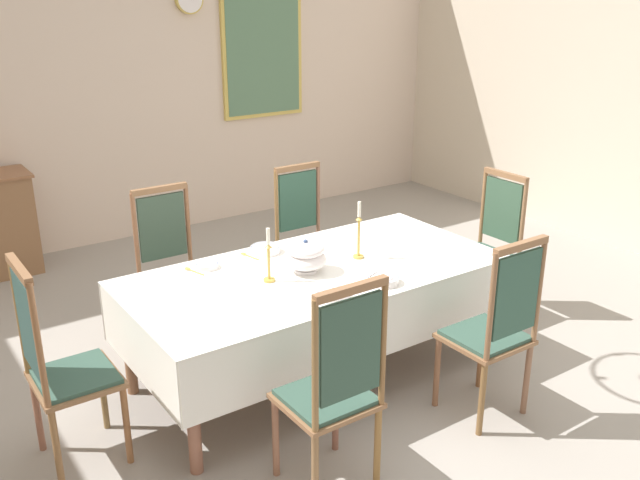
# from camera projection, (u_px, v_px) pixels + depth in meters

# --- Properties ---
(ground) EXTENTS (7.55, 6.77, 0.04)m
(ground) POSITION_uv_depth(u_px,v_px,m) (324.00, 382.00, 4.55)
(ground) COLOR #9C948C
(back_wall) EXTENTS (7.55, 0.08, 3.35)m
(back_wall) POSITION_uv_depth(u_px,v_px,m) (118.00, 68.00, 6.61)
(back_wall) COLOR beige
(back_wall) RESTS_ON ground
(dining_table) EXTENTS (2.36, 1.13, 0.74)m
(dining_table) POSITION_uv_depth(u_px,v_px,m) (316.00, 280.00, 4.38)
(dining_table) COLOR brown
(dining_table) RESTS_ON ground
(tablecloth) EXTENTS (2.38, 1.15, 0.39)m
(tablecloth) POSITION_uv_depth(u_px,v_px,m) (316.00, 283.00, 4.39)
(tablecloth) COLOR white
(tablecloth) RESTS_ON dining_table
(chair_south_a) EXTENTS (0.44, 0.42, 1.17)m
(chair_south_a) POSITION_uv_depth(u_px,v_px,m) (334.00, 386.00, 3.36)
(chair_south_a) COLOR brown
(chair_south_a) RESTS_ON ground
(chair_north_a) EXTENTS (0.44, 0.42, 1.12)m
(chair_north_a) POSITION_uv_depth(u_px,v_px,m) (172.00, 265.00, 4.87)
(chair_north_a) COLOR brown
(chair_north_a) RESTS_ON ground
(chair_south_b) EXTENTS (0.44, 0.42, 1.13)m
(chair_south_b) POSITION_uv_depth(u_px,v_px,m) (495.00, 327.00, 3.97)
(chair_south_b) COLOR brown
(chair_south_b) RESTS_ON ground
(chair_north_b) EXTENTS (0.44, 0.42, 1.11)m
(chair_north_b) POSITION_uv_depth(u_px,v_px,m) (307.00, 235.00, 5.47)
(chair_north_b) COLOR brown
(chair_north_b) RESTS_ON ground
(chair_head_west) EXTENTS (0.42, 0.44, 1.17)m
(chair_head_west) POSITION_uv_depth(u_px,v_px,m) (60.00, 364.00, 3.56)
(chair_head_west) COLOR olive
(chair_head_west) RESTS_ON ground
(chair_head_east) EXTENTS (0.42, 0.44, 1.12)m
(chair_head_east) POSITION_uv_depth(u_px,v_px,m) (488.00, 244.00, 5.26)
(chair_head_east) COLOR brown
(chair_head_east) RESTS_ON ground
(soup_tureen) EXTENTS (0.26, 0.26, 0.21)m
(soup_tureen) POSITION_uv_depth(u_px,v_px,m) (306.00, 256.00, 4.28)
(soup_tureen) COLOR white
(soup_tureen) RESTS_ON tablecloth
(candlestick_west) EXTENTS (0.07, 0.07, 0.34)m
(candlestick_west) POSITION_uv_depth(u_px,v_px,m) (269.00, 260.00, 4.13)
(candlestick_west) COLOR gold
(candlestick_west) RESTS_ON tablecloth
(candlestick_east) EXTENTS (0.07, 0.07, 0.38)m
(candlestick_east) POSITION_uv_depth(u_px,v_px,m) (359.00, 235.00, 4.48)
(candlestick_east) COLOR gold
(candlestick_east) RESTS_ON tablecloth
(bowl_near_left) EXTENTS (0.14, 0.14, 0.03)m
(bowl_near_left) POSITION_uv_depth(u_px,v_px,m) (207.00, 265.00, 4.37)
(bowl_near_left) COLOR white
(bowl_near_left) RESTS_ON tablecloth
(bowl_near_right) EXTENTS (0.20, 0.20, 0.04)m
(bowl_near_right) POSITION_uv_depth(u_px,v_px,m) (265.00, 249.00, 4.62)
(bowl_near_right) COLOR white
(bowl_near_right) RESTS_ON tablecloth
(bowl_far_left) EXTENTS (0.20, 0.20, 0.04)m
(bowl_far_left) POSITION_uv_depth(u_px,v_px,m) (383.00, 279.00, 4.14)
(bowl_far_left) COLOR white
(bowl_far_left) RESTS_ON tablecloth
(bowl_far_right) EXTENTS (0.19, 0.19, 0.04)m
(bowl_far_right) POSITION_uv_depth(u_px,v_px,m) (333.00, 294.00, 3.95)
(bowl_far_right) COLOR white
(bowl_far_right) RESTS_ON tablecloth
(spoon_primary) EXTENTS (0.06, 0.17, 0.01)m
(spoon_primary) POSITION_uv_depth(u_px,v_px,m) (190.00, 270.00, 4.33)
(spoon_primary) COLOR gold
(spoon_primary) RESTS_ON tablecloth
(spoon_secondary) EXTENTS (0.05, 0.18, 0.01)m
(spoon_secondary) POSITION_uv_depth(u_px,v_px,m) (246.00, 255.00, 4.58)
(spoon_secondary) COLOR gold
(spoon_secondary) RESTS_ON tablecloth
(framed_painting) EXTENTS (0.96, 0.05, 1.29)m
(framed_painting) POSITION_uv_depth(u_px,v_px,m) (263.00, 56.00, 7.38)
(framed_painting) COLOR #D1B251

